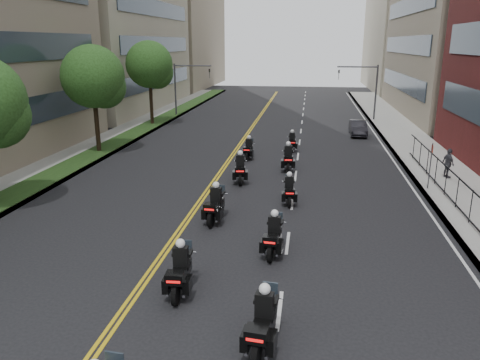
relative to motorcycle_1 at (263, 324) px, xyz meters
The scene contains 20 objects.
sidewalk_right 23.70m from the motorcycle_1, 67.34° to the left, with size 4.00×90.00×0.15m, color gray.
sidewalk_left 26.45m from the motorcycle_1, 124.23° to the left, with size 4.00×90.00×0.15m, color gray.
grass_strip 26.00m from the motorcycle_1, 122.78° to the left, with size 2.00×90.00×0.04m, color #183613.
building_right_far 78.11m from the motorcycle_1, 76.03° to the left, with size 15.00×28.00×26.00m, color #A29A82.
building_left_far 79.83m from the motorcycle_1, 108.38° to the left, with size 16.00×28.00×26.00m, color gray.
iron_fence 12.02m from the motorcycle_1, 47.47° to the left, with size 0.05×28.00×1.50m.
street_trees 21.27m from the motorcycle_1, 131.99° to the left, with size 4.40×38.40×7.98m.
traffic_signal_right 39.54m from the motorcycle_1, 80.27° to the left, with size 4.09×0.20×5.60m.
traffic_signal_left 40.90m from the motorcycle_1, 107.71° to the left, with size 4.09×0.20×5.60m.
motorcycle_1 is the anchor object (origin of this frame).
motorcycle_2 3.82m from the motorcycle_1, 139.46° to the left, with size 0.60×2.43×1.79m.
motorcycle_3 5.79m from the motorcycle_1, 91.69° to the left, with size 0.62×2.35×1.74m.
motorcycle_4 9.30m from the motorcycle_1, 108.96° to the left, with size 0.63×2.46×1.82m.
motorcycle_5 11.74m from the motorcycle_1, 89.29° to the left, with size 0.58×2.18×1.61m.
motorcycle_6 15.34m from the motorcycle_1, 100.57° to the left, with size 0.76×2.48×1.83m.
motorcycle_7 18.06m from the motorcycle_1, 90.67° to the left, with size 0.62×2.49×1.83m.
motorcycle_8 20.96m from the motorcycle_1, 98.38° to the left, with size 0.51×2.20×1.62m.
motorcycle_9 23.70m from the motorcycle_1, 90.44° to the left, with size 0.55×2.13×1.57m.
parked_sedan 31.02m from the motorcycle_1, 80.27° to the left, with size 1.35×3.86×1.27m, color black.
pedestrian_c 19.46m from the motorcycle_1, 62.08° to the left, with size 1.02×0.42×1.74m, color #3E3E45.
Camera 1 is at (3.82, -7.47, 7.78)m, focal length 35.00 mm.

